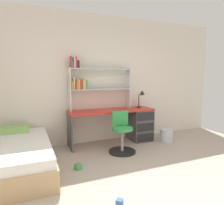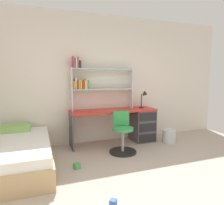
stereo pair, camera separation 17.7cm
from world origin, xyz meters
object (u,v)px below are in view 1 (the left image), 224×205
Objects in this scene: desk at (132,122)px; toy_block_green_2 at (78,167)px; bookshelf_hutch at (92,81)px; bed_platform at (12,157)px; swivel_chair at (122,136)px; waste_bin at (166,135)px; desk_lamp at (142,97)px; toy_block_blue_0 at (119,203)px.

toy_block_green_2 is (-1.47, -0.97, -0.38)m from desk.
bookshelf_hutch is 0.74× the size of bed_platform.
toy_block_green_2 is at bearing -156.23° from swivel_chair.
waste_bin is (1.57, -0.52, -1.22)m from bookshelf_hutch.
desk is 2.50m from bed_platform.
bed_platform is (-1.52, -0.78, -1.14)m from bookshelf_hutch.
bookshelf_hutch reaches higher than swivel_chair.
toy_block_green_2 is (-1.74, -0.98, -0.95)m from desk_lamp.
waste_bin is at bearing -18.23° from bookshelf_hutch.
desk_lamp is 0.21× the size of bed_platform.
toy_block_blue_0 is (-0.75, -1.50, -0.27)m from swivel_chair.
desk is 20.52× the size of toy_block_green_2.
bed_platform is at bearing -152.85° from bookshelf_hutch.
bookshelf_hutch reaches higher than desk.
swivel_chair is 1.22m from waste_bin.
bookshelf_hutch is at bearing 173.22° from desk_lamp.
bed_platform is at bearing -165.39° from desk.
swivel_chair is at bearing 23.77° from toy_block_green_2.
swivel_chair is at bearing 63.51° from toy_block_blue_0.
bookshelf_hutch is at bearing 80.45° from toy_block_blue_0.
desk_lamp is 4.25× the size of toy_block_green_2.
desk is 6.25× the size of waste_bin.
desk_lamp is 2.73m from toy_block_blue_0.
bed_platform is (-1.90, -0.08, -0.08)m from swivel_chair.
swivel_chair is at bearing -61.66° from bookshelf_hutch.
desk_lamp is 2.21m from toy_block_green_2.
toy_block_green_2 is at bearing -146.69° from desk.
waste_bin is 2.56m from toy_block_blue_0.
bed_platform is at bearing -175.13° from waste_bin.
desk is 2.43m from toy_block_blue_0.
desk is 0.76m from swivel_chair.
bookshelf_hutch reaches higher than toy_block_blue_0.
bookshelf_hutch is at bearing 27.15° from bed_platform.
bed_platform is 1.01m from toy_block_green_2.
toy_block_blue_0 is (-1.94, -1.68, -0.11)m from waste_bin.
waste_bin is (0.68, -0.37, -0.28)m from desk.
desk_lamp is 5.22× the size of toy_block_blue_0.
toy_block_blue_0 is 0.81× the size of toy_block_green_2.
bookshelf_hutch is 1.73× the size of swivel_chair.
waste_bin reaches higher than toy_block_green_2.
waste_bin is 4.03× the size of toy_block_blue_0.
swivel_chair is 1.69m from toy_block_blue_0.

